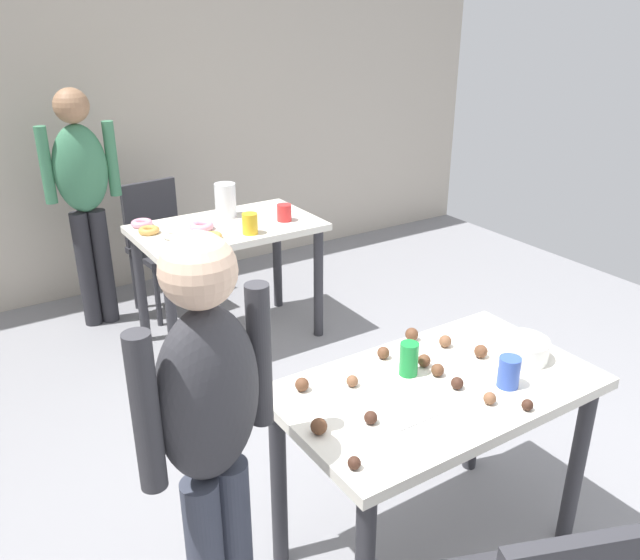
% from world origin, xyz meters
% --- Properties ---
extents(ground_plane, '(6.40, 6.40, 0.00)m').
position_xyz_m(ground_plane, '(0.00, 0.00, 0.00)').
color(ground_plane, gray).
extents(wall_back, '(6.40, 0.10, 2.60)m').
position_xyz_m(wall_back, '(0.00, 3.20, 1.30)').
color(wall_back, '#BCB2A3').
rests_on(wall_back, ground_plane).
extents(dining_table_near, '(1.11, 0.64, 0.75)m').
position_xyz_m(dining_table_near, '(0.14, -0.02, 0.63)').
color(dining_table_near, silver).
rests_on(dining_table_near, ground_plane).
extents(dining_table_far, '(1.07, 0.64, 0.75)m').
position_xyz_m(dining_table_far, '(0.27, 1.96, 0.63)').
color(dining_table_far, silver).
rests_on(dining_table_far, ground_plane).
extents(chair_far_table, '(0.44, 0.44, 0.87)m').
position_xyz_m(chair_far_table, '(0.08, 2.64, 0.50)').
color(chair_far_table, '#2D2D33').
rests_on(chair_far_table, ground_plane).
extents(person_girl_near, '(0.45, 0.28, 1.45)m').
position_xyz_m(person_girl_near, '(-0.70, -0.01, 0.87)').
color(person_girl_near, '#383D4C').
rests_on(person_girl_near, ground_plane).
extents(person_adult_far, '(0.45, 0.23, 1.51)m').
position_xyz_m(person_adult_far, '(-0.37, 2.63, 0.90)').
color(person_adult_far, '#28282D').
rests_on(person_adult_far, ground_plane).
extents(mixing_bowl, '(0.19, 0.19, 0.08)m').
position_xyz_m(mixing_bowl, '(0.51, -0.05, 0.79)').
color(mixing_bowl, white).
rests_on(mixing_bowl, dining_table_near).
extents(soda_can, '(0.07, 0.07, 0.12)m').
position_xyz_m(soda_can, '(0.09, 0.09, 0.81)').
color(soda_can, '#198438').
rests_on(soda_can, dining_table_near).
extents(fork_near, '(0.17, 0.02, 0.01)m').
position_xyz_m(fork_near, '(-0.07, -0.15, 0.75)').
color(fork_near, silver).
rests_on(fork_near, dining_table_near).
extents(cup_near_0, '(0.07, 0.07, 0.11)m').
position_xyz_m(cup_near_0, '(0.32, -0.16, 0.80)').
color(cup_near_0, '#3351B2').
rests_on(cup_near_0, dining_table_near).
extents(cake_ball_0, '(0.04, 0.04, 0.04)m').
position_xyz_m(cake_ball_0, '(0.19, -0.20, 0.77)').
color(cake_ball_0, brown).
rests_on(cake_ball_0, dining_table_near).
extents(cake_ball_1, '(0.05, 0.05, 0.05)m').
position_xyz_m(cake_ball_1, '(0.39, 0.03, 0.77)').
color(cake_ball_1, brown).
rests_on(cake_ball_1, dining_table_near).
extents(cake_ball_2, '(0.05, 0.05, 0.05)m').
position_xyz_m(cake_ball_2, '(0.17, 0.10, 0.77)').
color(cake_ball_2, brown).
rests_on(cake_ball_2, dining_table_near).
extents(cake_ball_3, '(0.04, 0.04, 0.04)m').
position_xyz_m(cake_ball_3, '(0.63, -0.05, 0.77)').
color(cake_ball_3, brown).
rests_on(cake_ball_3, dining_table_near).
extents(cake_ball_4, '(0.05, 0.05, 0.05)m').
position_xyz_m(cake_ball_4, '(0.17, 0.02, 0.77)').
color(cake_ball_4, brown).
rests_on(cake_ball_4, dining_table_near).
extents(cake_ball_5, '(0.04, 0.04, 0.04)m').
position_xyz_m(cake_ball_5, '(0.17, -0.08, 0.77)').
color(cake_ball_5, '#3D2319').
rests_on(cake_ball_5, dining_table_near).
extents(cake_ball_6, '(0.05, 0.05, 0.05)m').
position_xyz_m(cake_ball_6, '(0.26, 0.27, 0.78)').
color(cake_ball_6, brown).
rests_on(cake_ball_6, dining_table_near).
extents(cake_ball_7, '(0.05, 0.05, 0.05)m').
position_xyz_m(cake_ball_7, '(0.08, 0.22, 0.77)').
color(cake_ball_7, brown).
rests_on(cake_ball_7, dining_table_near).
extents(cake_ball_8, '(0.05, 0.05, 0.05)m').
position_xyz_m(cake_ball_8, '(0.34, 0.16, 0.77)').
color(cake_ball_8, brown).
rests_on(cake_ball_8, dining_table_near).
extents(cake_ball_9, '(0.04, 0.04, 0.04)m').
position_xyz_m(cake_ball_9, '(0.27, -0.29, 0.77)').
color(cake_ball_9, '#3D2319').
rests_on(cake_ball_9, dining_table_near).
extents(cake_ball_10, '(0.05, 0.05, 0.05)m').
position_xyz_m(cake_ball_10, '(-0.36, -0.03, 0.78)').
color(cake_ball_10, brown).
rests_on(cake_ball_10, dining_table_near).
extents(cake_ball_11, '(0.04, 0.04, 0.04)m').
position_xyz_m(cake_ball_11, '(-0.12, 0.13, 0.77)').
color(cake_ball_11, brown).
rests_on(cake_ball_11, dining_table_near).
extents(cake_ball_12, '(0.05, 0.05, 0.05)m').
position_xyz_m(cake_ball_12, '(-0.28, 0.20, 0.77)').
color(cake_ball_12, brown).
rests_on(cake_ball_12, dining_table_near).
extents(cake_ball_13, '(0.04, 0.04, 0.04)m').
position_xyz_m(cake_ball_13, '(-0.36, -0.22, 0.77)').
color(cake_ball_13, '#3D2319').
rests_on(cake_ball_13, dining_table_near).
extents(cake_ball_14, '(0.04, 0.04, 0.04)m').
position_xyz_m(cake_ball_14, '(-0.20, -0.08, 0.77)').
color(cake_ball_14, '#3D2319').
rests_on(cake_ball_14, dining_table_near).
extents(pitcher_far, '(0.13, 0.13, 0.21)m').
position_xyz_m(pitcher_far, '(0.34, 2.11, 0.85)').
color(pitcher_far, white).
rests_on(pitcher_far, dining_table_far).
extents(cup_far_0, '(0.09, 0.09, 0.12)m').
position_xyz_m(cup_far_0, '(0.31, 1.74, 0.81)').
color(cup_far_0, yellow).
rests_on(cup_far_0, dining_table_far).
extents(cup_far_1, '(0.09, 0.09, 0.10)m').
position_xyz_m(cup_far_1, '(0.59, 1.84, 0.80)').
color(cup_far_1, red).
rests_on(cup_far_1, dining_table_far).
extents(donut_far_0, '(0.11, 0.11, 0.03)m').
position_xyz_m(donut_far_0, '(-0.08, 1.91, 0.77)').
color(donut_far_0, white).
rests_on(donut_far_0, dining_table_far).
extents(donut_far_1, '(0.13, 0.13, 0.04)m').
position_xyz_m(donut_far_1, '(-0.16, 2.20, 0.77)').
color(donut_far_1, pink).
rests_on(donut_far_1, dining_table_far).
extents(donut_far_2, '(0.12, 0.12, 0.04)m').
position_xyz_m(donut_far_2, '(-0.17, 2.06, 0.77)').
color(donut_far_2, gold).
rests_on(donut_far_2, dining_table_far).
extents(donut_far_3, '(0.14, 0.14, 0.04)m').
position_xyz_m(donut_far_3, '(0.11, 1.96, 0.77)').
color(donut_far_3, pink).
rests_on(donut_far_3, dining_table_far).
extents(donut_far_4, '(0.10, 0.10, 0.03)m').
position_xyz_m(donut_far_4, '(0.10, 1.78, 0.77)').
color(donut_far_4, gold).
rests_on(donut_far_4, dining_table_far).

